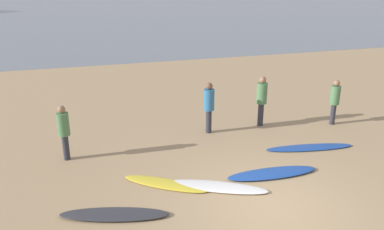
# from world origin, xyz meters

# --- Properties ---
(ground_plane) EXTENTS (120.00, 120.00, 0.20)m
(ground_plane) POSITION_xyz_m (0.00, 10.00, -0.10)
(ground_plane) COLOR tan
(ground_plane) RESTS_ON ground
(surfboard_0) EXTENTS (2.49, 1.15, 0.10)m
(surfboard_0) POSITION_xyz_m (-3.52, 0.57, 0.05)
(surfboard_0) COLOR #333338
(surfboard_0) RESTS_ON ground
(surfboard_1) EXTENTS (2.13, 1.68, 0.07)m
(surfboard_1) POSITION_xyz_m (-2.16, 1.60, 0.04)
(surfboard_1) COLOR yellow
(surfboard_1) RESTS_ON ground
(surfboard_2) EXTENTS (2.51, 1.60, 0.08)m
(surfboard_2) POSITION_xyz_m (-0.95, 1.11, 0.04)
(surfboard_2) COLOR white
(surfboard_2) RESTS_ON ground
(surfboard_3) EXTENTS (2.48, 0.66, 0.10)m
(surfboard_3) POSITION_xyz_m (0.67, 1.37, 0.05)
(surfboard_3) COLOR #1E479E
(surfboard_3) RESTS_ON ground
(surfboard_4) EXTENTS (2.71, 0.81, 0.07)m
(surfboard_4) POSITION_xyz_m (2.45, 2.56, 0.03)
(surfboard_4) COLOR #1E479E
(surfboard_4) RESTS_ON ground
(person_0) EXTENTS (0.33, 0.33, 1.61)m
(person_0) POSITION_xyz_m (-4.55, 3.73, 0.95)
(person_0) COLOR #2D2D38
(person_0) RESTS_ON ground
(person_1) EXTENTS (0.32, 0.32, 1.56)m
(person_1) POSITION_xyz_m (4.19, 4.10, 0.92)
(person_1) COLOR #2D2D38
(person_1) RESTS_ON ground
(person_2) EXTENTS (0.34, 0.34, 1.69)m
(person_2) POSITION_xyz_m (-0.11, 4.52, 0.99)
(person_2) COLOR #2D2D38
(person_2) RESTS_ON ground
(person_3) EXTENTS (0.35, 0.35, 1.72)m
(person_3) POSITION_xyz_m (1.77, 4.64, 1.01)
(person_3) COLOR #2D2D38
(person_3) RESTS_ON ground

